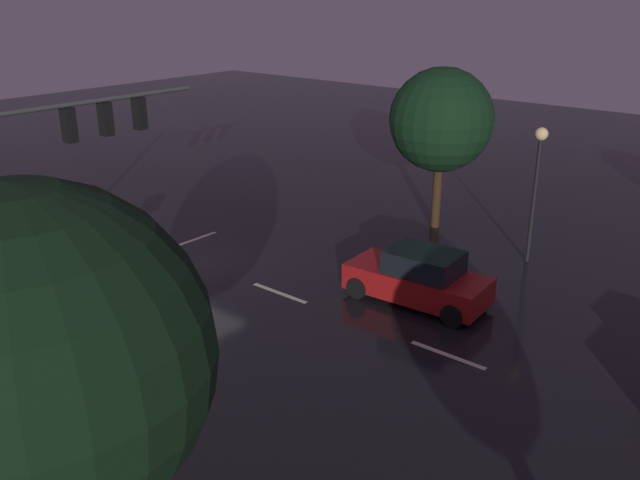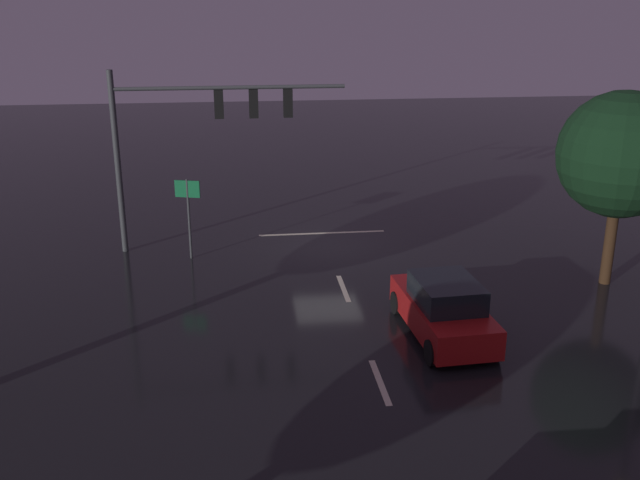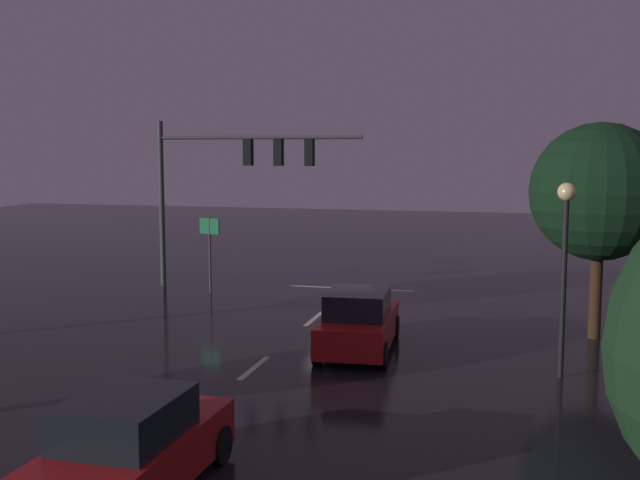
{
  "view_description": "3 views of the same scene",
  "coord_description": "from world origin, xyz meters",
  "px_view_note": "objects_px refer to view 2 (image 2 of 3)",
  "views": [
    {
      "loc": [
        14.14,
        17.32,
        9.12
      ],
      "look_at": [
        0.87,
        6.37,
        2.61
      ],
      "focal_mm": 38.08,
      "sensor_mm": 36.0,
      "label": 1
    },
    {
      "loc": [
        3.31,
        25.32,
        8.96
      ],
      "look_at": [
        0.88,
        4.99,
        2.02
      ],
      "focal_mm": 40.56,
      "sensor_mm": 36.0,
      "label": 2
    },
    {
      "loc": [
        -6.51,
        28.75,
        5.6
      ],
      "look_at": [
        -0.39,
        4.77,
        2.68
      ],
      "focal_mm": 45.03,
      "sensor_mm": 36.0,
      "label": 3
    }
  ],
  "objects_px": {
    "traffic_signal_assembly": "(201,122)",
    "tree_left_near": "(622,155)",
    "car_approaching": "(444,309)",
    "route_sign": "(188,202)"
  },
  "relations": [
    {
      "from": "traffic_signal_assembly",
      "to": "tree_left_near",
      "type": "height_order",
      "value": "traffic_signal_assembly"
    },
    {
      "from": "traffic_signal_assembly",
      "to": "route_sign",
      "type": "relative_size",
      "value": 2.83
    },
    {
      "from": "tree_left_near",
      "to": "car_approaching",
      "type": "bearing_deg",
      "value": 26.28
    },
    {
      "from": "tree_left_near",
      "to": "traffic_signal_assembly",
      "type": "bearing_deg",
      "value": -21.29
    },
    {
      "from": "traffic_signal_assembly",
      "to": "tree_left_near",
      "type": "relative_size",
      "value": 1.31
    },
    {
      "from": "traffic_signal_assembly",
      "to": "route_sign",
      "type": "distance_m",
      "value": 2.88
    },
    {
      "from": "car_approaching",
      "to": "tree_left_near",
      "type": "relative_size",
      "value": 0.71
    },
    {
      "from": "route_sign",
      "to": "tree_left_near",
      "type": "height_order",
      "value": "tree_left_near"
    },
    {
      "from": "car_approaching",
      "to": "route_sign",
      "type": "xyz_separation_m",
      "value": [
        7.23,
        -7.15,
        1.3
      ]
    },
    {
      "from": "traffic_signal_assembly",
      "to": "tree_left_near",
      "type": "distance_m",
      "value": 14.04
    }
  ]
}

